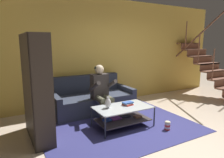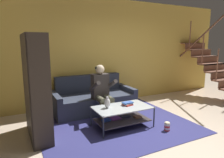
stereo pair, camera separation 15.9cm
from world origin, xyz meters
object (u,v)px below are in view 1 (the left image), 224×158
Objects in this scene: couch at (92,99)px; person_seated_center at (101,90)px; coffee_table at (123,114)px; bookshelf at (35,100)px; vase at (108,103)px; book_stack at (128,103)px; popcorn_tub at (167,126)px.

person_seated_center is (0.00, -0.56, 0.37)m from couch.
person_seated_center is 1.05× the size of coffee_table.
person_seated_center is 0.65× the size of bookshelf.
person_seated_center reaches higher than vase.
vase is at bearing -97.28° from couch.
vase is at bearing 164.18° from coffee_table.
book_stack is (0.45, -0.03, -0.07)m from vase.
person_seated_center is 1.61m from popcorn_tub.
person_seated_center is at bearing 123.19° from popcorn_tub.
bookshelf reaches higher than coffee_table.
couch is at bearing 114.44° from popcorn_tub.
couch is at bearing 104.54° from book_stack.
person_seated_center reaches higher than book_stack.
person_seated_center is 1.53m from bookshelf.
person_seated_center is at bearing 76.13° from vase.
person_seated_center reaches higher than couch.
bookshelf reaches higher than couch.
popcorn_tub is at bearing -56.81° from person_seated_center.
coffee_table is 1.70m from bookshelf.
couch is 1.18m from vase.
book_stack is 0.12× the size of bookshelf.
couch is at bearing 90.00° from person_seated_center.
book_stack is at bearing -63.86° from person_seated_center.
bookshelf reaches higher than vase.
person_seated_center is 5.45× the size of book_stack.
person_seated_center is at bearing 116.14° from book_stack.
couch is 10.65× the size of popcorn_tub.
popcorn_tub is at bearing -20.19° from bookshelf.
couch reaches higher than coffee_table.
couch is 0.67m from person_seated_center.
couch is at bearing 82.72° from vase.
person_seated_center is 6.37× the size of popcorn_tub.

